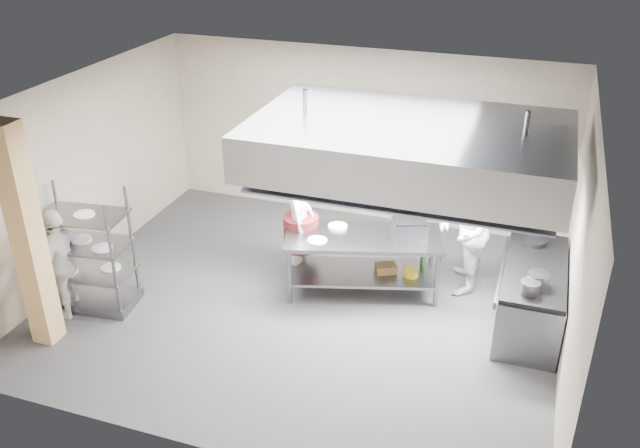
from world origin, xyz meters
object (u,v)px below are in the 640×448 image
(island, at_px, (362,263))
(chef_line, at_px, (464,230))
(griddle, at_px, (409,229))
(chef_plating, at_px, (62,263))
(cooking_range, at_px, (531,297))
(stockpot, at_px, (538,280))
(chef_head, at_px, (299,222))
(pass_rack, at_px, (87,250))

(island, distance_m, chef_line, 1.53)
(griddle, bearing_deg, chef_plating, -175.56)
(cooking_range, relative_size, chef_plating, 1.25)
(stockpot, bearing_deg, chef_head, 169.64)
(pass_rack, relative_size, cooking_range, 0.87)
(chef_line, bearing_deg, chef_head, -83.14)
(pass_rack, bearing_deg, cooking_range, 7.04)
(chef_plating, distance_m, griddle, 4.79)
(stockpot, bearing_deg, cooking_range, 93.33)
(chef_head, bearing_deg, stockpot, -115.42)
(island, bearing_deg, pass_rack, -172.19)
(pass_rack, height_order, cooking_range, pass_rack)
(island, xyz_separation_m, chef_head, (-1.00, 0.06, 0.48))
(chef_head, bearing_deg, cooking_range, -107.15)
(chef_plating, xyz_separation_m, stockpot, (6.11, 1.31, 0.19))
(island, distance_m, pass_rack, 3.86)
(griddle, bearing_deg, chef_line, 4.39)
(island, relative_size, stockpot, 8.50)
(pass_rack, bearing_deg, chef_head, 25.77)
(pass_rack, distance_m, griddle, 4.48)
(cooking_range, bearing_deg, island, 178.46)
(griddle, bearing_deg, island, 175.88)
(cooking_range, bearing_deg, griddle, 171.86)
(chef_plating, xyz_separation_m, griddle, (4.32, 2.07, 0.23))
(island, relative_size, pass_rack, 1.28)
(chef_plating, distance_m, stockpot, 6.25)
(pass_rack, relative_size, stockpot, 6.65)
(stockpot, bearing_deg, island, 166.81)
(chef_line, relative_size, chef_plating, 1.21)
(chef_head, xyz_separation_m, griddle, (1.62, 0.13, 0.10))
(cooking_range, xyz_separation_m, chef_line, (-1.04, 0.60, 0.55))
(cooking_range, height_order, chef_plating, chef_plating)
(chef_line, bearing_deg, griddle, -69.05)
(chef_plating, relative_size, griddle, 3.30)
(chef_head, relative_size, chef_plating, 1.16)
(pass_rack, xyz_separation_m, chef_plating, (-0.20, -0.31, -0.07))
(chef_plating, bearing_deg, pass_rack, 139.69)
(island, relative_size, griddle, 4.58)
(chef_plating, relative_size, stockpot, 6.12)
(cooking_range, xyz_separation_m, griddle, (-1.76, 0.25, 0.61))
(stockpot, bearing_deg, pass_rack, -170.33)
(island, xyz_separation_m, chef_line, (1.34, 0.53, 0.51))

